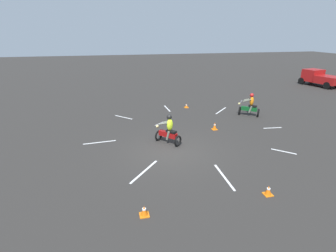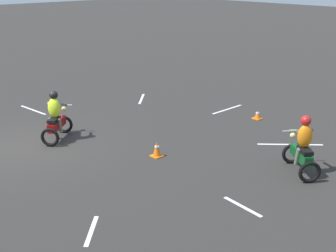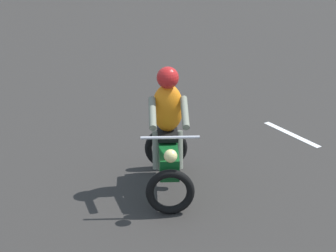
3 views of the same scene
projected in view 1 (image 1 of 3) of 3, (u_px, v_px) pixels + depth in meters
name	position (u px, v px, depth m)	size (l,w,h in m)	color
ground_plane	(170.00, 151.00, 13.32)	(120.00, 120.00, 0.00)	#2D2B28
motorcycle_rider_foreground	(169.00, 131.00, 13.99)	(1.46, 1.36, 1.66)	black
motorcycle_rider_background	(250.00, 106.00, 18.68)	(1.32, 1.48, 1.66)	black
pickup_truck	(320.00, 78.00, 29.03)	(4.45, 2.78, 1.73)	black
traffic_cone_near_left	(144.00, 211.00, 8.60)	(0.32, 0.32, 0.36)	orange
traffic_cone_near_right	(215.00, 126.00, 16.18)	(0.32, 0.32, 0.46)	orange
traffic_cone_mid_center	(186.00, 106.00, 20.89)	(0.32, 0.32, 0.32)	orange
traffic_cone_mid_left	(268.00, 190.00, 9.70)	(0.32, 0.32, 0.38)	orange
lane_stripe_e	(224.00, 177.00, 10.96)	(0.10, 2.12, 0.01)	silver
lane_stripe_ne	(284.00, 151.00, 13.27)	(0.10, 1.22, 0.01)	silver
lane_stripe_n	(272.00, 128.00, 16.53)	(0.10, 1.20, 0.01)	silver
lane_stripe_nw	(221.00, 111.00, 20.16)	(0.10, 2.06, 0.01)	silver
lane_stripe_w	(167.00, 108.00, 20.71)	(0.10, 1.76, 0.01)	silver
lane_stripe_sw	(124.00, 117.00, 18.58)	(0.10, 1.60, 0.01)	silver
lane_stripe_s	(100.00, 142.00, 14.37)	(0.10, 1.75, 0.01)	silver
lane_stripe_se	(144.00, 171.00, 11.38)	(0.10, 2.20, 0.01)	silver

